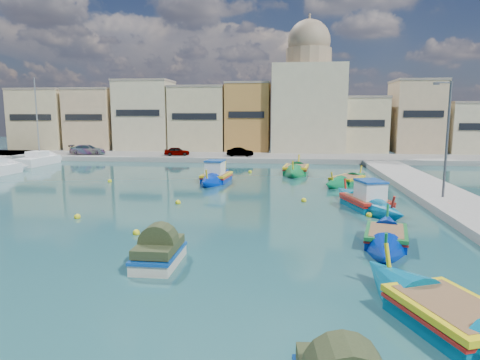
% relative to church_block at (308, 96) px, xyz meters
% --- Properties ---
extents(ground, '(160.00, 160.00, 0.00)m').
position_rel_church_block_xyz_m(ground, '(-10.00, -40.00, -8.41)').
color(ground, '#14393D').
rests_on(ground, ground).
extents(north_quay, '(80.00, 8.00, 0.60)m').
position_rel_church_block_xyz_m(north_quay, '(-10.00, -8.00, -8.11)').
color(north_quay, gray).
rests_on(north_quay, ground).
extents(north_townhouses, '(83.20, 7.87, 10.19)m').
position_rel_church_block_xyz_m(north_townhouses, '(-3.32, -0.64, -3.41)').
color(north_townhouses, '#C3B487').
rests_on(north_townhouses, ground).
extents(church_block, '(10.00, 10.00, 19.10)m').
position_rel_church_block_xyz_m(church_block, '(0.00, 0.00, 0.00)').
color(church_block, '#C1B690').
rests_on(church_block, ground).
extents(quay_street_lamp, '(1.18, 0.16, 8.00)m').
position_rel_church_block_xyz_m(quay_street_lamp, '(7.44, -34.00, -4.07)').
color(quay_street_lamp, '#595B60').
rests_on(quay_street_lamp, ground).
extents(parked_cars, '(24.22, 2.42, 1.30)m').
position_rel_church_block_xyz_m(parked_cars, '(-21.75, -9.50, -7.20)').
color(parked_cars, '#4C1919').
rests_on(parked_cars, north_quay).
extents(luzzu_turquoise_cabin, '(4.41, 9.24, 2.91)m').
position_rel_church_block_xyz_m(luzzu_turquoise_cabin, '(2.25, -35.79, -8.06)').
color(luzzu_turquoise_cabin, '#006998').
rests_on(luzzu_turquoise_cabin, ground).
extents(luzzu_blue_cabin, '(2.93, 8.62, 2.99)m').
position_rel_church_block_xyz_m(luzzu_blue_cabin, '(-8.95, -26.27, -8.04)').
color(luzzu_blue_cabin, '#0025A7').
rests_on(luzzu_blue_cabin, ground).
extents(luzzu_cyan_mid, '(5.80, 7.67, 2.34)m').
position_rel_church_block_xyz_m(luzzu_cyan_mid, '(2.33, -26.28, -8.16)').
color(luzzu_cyan_mid, '#0A6F3A').
rests_on(luzzu_cyan_mid, ground).
extents(luzzu_green, '(3.21, 8.97, 2.77)m').
position_rel_church_block_xyz_m(luzzu_green, '(-1.89, -20.17, -8.11)').
color(luzzu_green, '#0B7436').
rests_on(luzzu_green, ground).
extents(luzzu_blue_south, '(3.49, 7.96, 2.24)m').
position_rel_church_block_xyz_m(luzzu_blue_south, '(1.85, -43.26, -8.17)').
color(luzzu_blue_south, '#00229D').
rests_on(luzzu_blue_south, ground).
extents(luzzu_cyan_south, '(5.21, 8.83, 2.69)m').
position_rel_church_block_xyz_m(luzzu_cyan_south, '(1.85, -51.35, -8.12)').
color(luzzu_cyan_south, '#00709E').
rests_on(luzzu_cyan_south, ground).
extents(tender_near, '(1.60, 2.94, 1.45)m').
position_rel_church_block_xyz_m(tender_near, '(-7.78, -47.19, -7.96)').
color(tender_near, beige).
rests_on(tender_near, ground).
extents(yacht_north, '(2.77, 8.25, 10.86)m').
position_rel_church_block_xyz_m(yacht_north, '(-31.63, -14.60, -7.98)').
color(yacht_north, white).
rests_on(yacht_north, ground).
extents(yacht_midnorth, '(2.99, 8.03, 11.16)m').
position_rel_church_block_xyz_m(yacht_midnorth, '(-30.97, -23.27, -7.97)').
color(yacht_midnorth, white).
rests_on(yacht_midnorth, ground).
extents(mooring_buoys, '(20.62, 23.30, 0.36)m').
position_rel_church_block_xyz_m(mooring_buoys, '(-8.45, -34.16, -8.33)').
color(mooring_buoys, yellow).
rests_on(mooring_buoys, ground).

